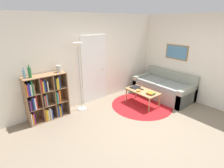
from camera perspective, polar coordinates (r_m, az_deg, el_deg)
ground_plane at (r=4.23m, az=12.65°, el=-15.08°), size 14.00×14.00×0.00m
wall_back at (r=5.30m, az=-5.93°, el=7.85°), size 7.70×0.11×2.60m
wall_right at (r=6.18m, az=19.44°, el=8.72°), size 0.08×5.27×2.60m
rug at (r=5.38m, az=9.66°, el=-6.72°), size 1.80×1.80×0.01m
bookshelf at (r=4.67m, az=-21.03°, el=-4.22°), size 1.02×0.34×1.17m
floor_lamp at (r=4.66m, az=-10.84°, el=8.27°), size 0.26×0.26×1.88m
couch at (r=6.05m, az=16.60°, el=-1.27°), size 0.95×1.85×0.82m
coffee_table at (r=5.24m, az=9.89°, el=-2.64°), size 0.51×0.99×0.45m
laptop at (r=5.44m, az=7.59°, el=-1.00°), size 0.34×0.27×0.02m
bowl at (r=5.13m, az=8.70°, el=-2.21°), size 0.12×0.12×0.05m
book_stack_on_table at (r=5.01m, az=12.54°, el=-3.01°), size 0.19×0.20×0.05m
remote at (r=5.31m, az=9.45°, el=-1.62°), size 0.06×0.17×0.02m
bottle_left at (r=4.35m, az=-26.77°, el=2.93°), size 0.06×0.06×0.25m
bottle_middle at (r=4.37m, az=-25.31°, el=3.46°), size 0.07×0.07×0.29m
vase_on_shelf at (r=4.58m, az=-17.01°, el=4.79°), size 0.13×0.13×0.17m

